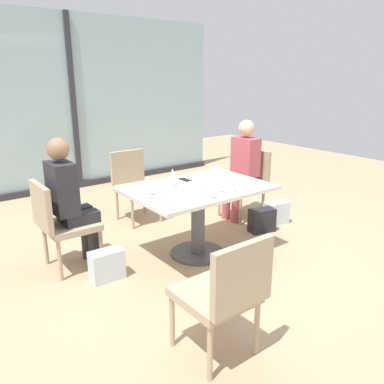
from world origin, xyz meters
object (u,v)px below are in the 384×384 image
object	(u,v)px
chair_far_right	(247,179)
coffee_cup	(232,187)
dining_table_main	(198,203)
wine_glass_4	(216,169)
handbag_1	(107,265)
cell_phone_on_table	(185,180)
wine_glass_3	(213,184)
wine_glass_0	(219,179)
handbag_0	(262,220)
person_far_left	(70,197)
chair_near_window	(134,181)
chair_far_left	(60,220)
wine_glass_2	(172,174)
wine_glass_1	(148,181)
chair_front_left	(225,291)
person_far_right	(242,165)
handbag_2	(276,213)

from	to	relation	value
chair_far_right	coffee_cup	size ratio (longest dim) A/B	9.67
dining_table_main	chair_far_right	distance (m)	1.33
wine_glass_4	handbag_1	bearing A→B (deg)	178.05
cell_phone_on_table	wine_glass_3	bearing A→B (deg)	-105.81
wine_glass_0	handbag_0	xyz separation A→B (m)	(0.95, 0.29, -0.72)
person_far_left	wine_glass_3	size ratio (longest dim) A/B	6.81
handbag_1	chair_near_window	bearing A→B (deg)	53.17
handbag_0	chair_near_window	bearing A→B (deg)	141.05
chair_far_left	wine_glass_0	world-z (taller)	wine_glass_0
person_far_left	wine_glass_4	bearing A→B (deg)	-19.06
wine_glass_2	wine_glass_4	bearing A→B (deg)	-12.24
wine_glass_1	wine_glass_3	world-z (taller)	same
chair_far_right	handbag_0	world-z (taller)	chair_far_right
chair_far_right	chair_front_left	distance (m)	2.75
handbag_0	wine_glass_1	bearing A→B (deg)	-167.03
person_far_right	handbag_0	bearing A→B (deg)	-104.53
person_far_right	dining_table_main	bearing A→B (deg)	-154.80
handbag_1	handbag_0	bearing A→B (deg)	-0.33
wine_glass_3	handbag_1	distance (m)	1.20
chair_far_left	handbag_1	distance (m)	0.61
wine_glass_2	handbag_2	xyz separation A→B (m)	(1.51, -0.06, -0.72)
chair_far_left	chair_near_window	size ratio (longest dim) A/B	1.00
dining_table_main	chair_front_left	world-z (taller)	chair_front_left
wine_glass_1	handbag_0	distance (m)	1.68
coffee_cup	handbag_2	bearing A→B (deg)	19.46
chair_far_left	cell_phone_on_table	distance (m)	1.31
person_far_right	wine_glass_4	world-z (taller)	person_far_right
chair_far_right	handbag_0	bearing A→B (deg)	-115.49
chair_near_window	chair_front_left	distance (m)	2.76
coffee_cup	handbag_2	distance (m)	1.39
wine_glass_1	handbag_0	xyz separation A→B (m)	(1.52, -0.03, -0.72)
chair_near_window	dining_table_main	bearing A→B (deg)	-90.00
chair_far_left	handbag_0	xyz separation A→B (m)	(2.20, -0.50, -0.36)
chair_front_left	person_far_right	xyz separation A→B (m)	(1.93, 1.84, 0.20)
wine_glass_1	wine_glass_2	bearing A→B (deg)	16.74
chair_far_left	handbag_2	distance (m)	2.59
wine_glass_2	coffee_cup	world-z (taller)	wine_glass_2
cell_phone_on_table	chair_far_right	bearing A→B (deg)	11.13
handbag_0	handbag_2	world-z (taller)	same
wine_glass_1	coffee_cup	distance (m)	0.78
wine_glass_4	person_far_left	bearing A→B (deg)	160.94
wine_glass_0	wine_glass_1	xyz separation A→B (m)	(-0.57, 0.32, 0.00)
coffee_cup	handbag_0	world-z (taller)	coffee_cup
chair_far_right	person_far_right	world-z (taller)	person_far_right
handbag_1	wine_glass_0	bearing A→B (deg)	-18.10
wine_glass_3	handbag_1	xyz separation A→B (m)	(-0.84, 0.47, -0.72)
chair_far_right	chair_front_left	world-z (taller)	same
chair_far_right	wine_glass_0	distance (m)	1.47
wine_glass_1	handbag_1	size ratio (longest dim) A/B	0.62
wine_glass_3	handbag_1	bearing A→B (deg)	150.75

